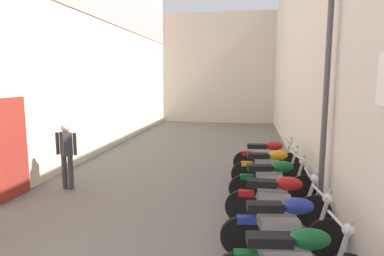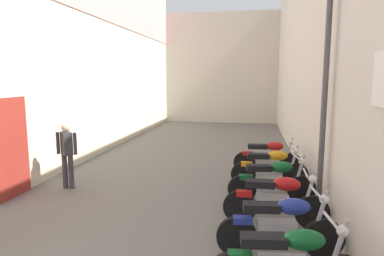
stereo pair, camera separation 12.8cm
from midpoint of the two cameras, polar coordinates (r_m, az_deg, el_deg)
The scene contains 11 objects.
ground_plane at distance 8.87m, azimuth -2.99°, elevation -8.67°, with size 35.10×35.10×0.00m, color #66635E.
building_left at distance 11.63m, azimuth -18.57°, elevation 15.68°, with size 0.45×19.10×8.25m.
building_right at distance 10.44m, azimuth 18.95°, elevation 12.91°, with size 0.45×19.10×7.01m.
building_far_end at distance 20.91m, azimuth 4.43°, elevation 10.00°, with size 9.57×2.00×6.38m, color beige.
motorcycle_fourth at distance 5.25m, azimuth 14.72°, elevation -15.50°, with size 1.85×0.58×1.04m.
motorcycle_fifth at distance 6.25m, azimuth 13.81°, elevation -11.52°, with size 1.85×0.58×1.04m.
motorcycle_sixth at distance 7.32m, azimuth 13.14°, elevation -8.52°, with size 1.84×0.58×1.04m.
motorcycle_seventh at distance 8.35m, azimuth 12.67°, elevation -6.38°, with size 1.85×0.58×1.04m.
motorcycle_eighth at distance 9.46m, azimuth 12.29°, elevation -4.63°, with size 1.85×0.58×1.04m.
pedestrian_further_down at distance 8.45m, azimuth -20.93°, elevation -3.67°, with size 0.52×0.38×1.57m.
street_lamp at distance 6.35m, azimuth 20.49°, elevation 7.22°, with size 0.79×0.18×4.28m.
Camera 1 is at (1.77, -0.74, 2.60)m, focal length 31.42 mm.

